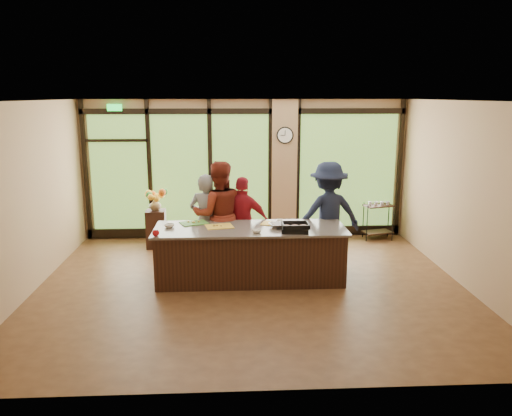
{
  "coord_description": "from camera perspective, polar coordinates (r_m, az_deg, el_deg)",
  "views": [
    {
      "loc": [
        -0.32,
        -7.75,
        3.09
      ],
      "look_at": [
        0.11,
        0.4,
        1.23
      ],
      "focal_mm": 35.0,
      "sensor_mm": 36.0,
      "label": 1
    }
  ],
  "objects": [
    {
      "name": "roasting_pan",
      "position": [
        8.1,
        4.51,
        -2.46
      ],
      "size": [
        0.47,
        0.39,
        0.08
      ],
      "primitive_type": "cube",
      "rotation": [
        0.0,
        0.0,
        -0.14
      ],
      "color": "black",
      "rests_on": "countertop"
    },
    {
      "name": "ceiling",
      "position": [
        7.76,
        -0.64,
        12.17
      ],
      "size": [
        7.0,
        7.0,
        0.0
      ],
      "primitive_type": "plane",
      "rotation": [
        3.14,
        0.0,
        0.0
      ],
      "color": "silver",
      "rests_on": "back_wall"
    },
    {
      "name": "red_ramekin",
      "position": [
        7.99,
        -11.39,
        -2.86
      ],
      "size": [
        0.15,
        0.15,
        0.09
      ],
      "primitive_type": "imported",
      "rotation": [
        0.0,
        0.0,
        0.41
      ],
      "color": "red",
      "rests_on": "countertop"
    },
    {
      "name": "prep_bowl_far",
      "position": [
        8.77,
        2.7,
        -1.41
      ],
      "size": [
        0.14,
        0.14,
        0.03
      ],
      "primitive_type": "imported",
      "rotation": [
        0.0,
        0.0,
        -0.24
      ],
      "color": "white",
      "rests_on": "countertop"
    },
    {
      "name": "window_wall",
      "position": [
        10.85,
        -0.39,
        3.83
      ],
      "size": [
        6.9,
        0.12,
        3.0
      ],
      "color": "tan",
      "rests_on": "floor"
    },
    {
      "name": "bar_cart",
      "position": [
        11.15,
        13.79,
        -0.95
      ],
      "size": [
        0.69,
        0.5,
        0.84
      ],
      "rotation": [
        0.0,
        0.0,
        0.26
      ],
      "color": "black",
      "rests_on": "floor"
    },
    {
      "name": "prep_bowl_mid",
      "position": [
        8.04,
        0.08,
        -2.66
      ],
      "size": [
        0.19,
        0.19,
        0.05
      ],
      "primitive_type": "imported",
      "rotation": [
        0.0,
        0.0,
        -0.37
      ],
      "color": "white",
      "rests_on": "countertop"
    },
    {
      "name": "cutting_board_center",
      "position": [
        8.41,
        -4.21,
        -2.11
      ],
      "size": [
        0.51,
        0.43,
        0.01
      ],
      "primitive_type": "cube",
      "rotation": [
        0.0,
        0.0,
        0.22
      ],
      "color": "yellow",
      "rests_on": "countertop"
    },
    {
      "name": "cook_midleft",
      "position": [
        9.04,
        -4.26,
        -0.76
      ],
      "size": [
        1.01,
        0.83,
        1.95
      ],
      "primitive_type": "imported",
      "rotation": [
        0.0,
        0.0,
        3.24
      ],
      "color": "maroon",
      "rests_on": "floor"
    },
    {
      "name": "cook_left",
      "position": [
        9.04,
        -5.7,
        -1.49
      ],
      "size": [
        0.72,
        0.57,
        1.73
      ],
      "primitive_type": "imported",
      "rotation": [
        0.0,
        0.0,
        2.86
      ],
      "color": "gray",
      "rests_on": "floor"
    },
    {
      "name": "island_base",
      "position": [
        8.48,
        -0.68,
        -5.38
      ],
      "size": [
        3.1,
        1.0,
        0.88
      ],
      "primitive_type": "cube",
      "color": "black",
      "rests_on": "floor"
    },
    {
      "name": "right_wall",
      "position": [
        8.78,
        22.86,
        1.38
      ],
      "size": [
        0.0,
        6.0,
        6.0
      ],
      "primitive_type": "plane",
      "rotation": [
        1.57,
        0.0,
        -1.57
      ],
      "color": "tan",
      "rests_on": "floor"
    },
    {
      "name": "mixing_bowl",
      "position": [
        8.35,
        2.52,
        -1.99
      ],
      "size": [
        0.36,
        0.36,
        0.07
      ],
      "primitive_type": "imported",
      "rotation": [
        0.0,
        0.0,
        0.29
      ],
      "color": "silver",
      "rests_on": "countertop"
    },
    {
      "name": "prep_bowl_near",
      "position": [
        8.48,
        -9.87,
        -2.01
      ],
      "size": [
        0.19,
        0.19,
        0.05
      ],
      "primitive_type": "imported",
      "rotation": [
        0.0,
        0.0,
        0.09
      ],
      "color": "white",
      "rests_on": "countertop"
    },
    {
      "name": "flower_vase",
      "position": [
        10.37,
        -11.46,
        0.41
      ],
      "size": [
        0.27,
        0.27,
        0.25
      ],
      "primitive_type": "imported",
      "rotation": [
        0.0,
        0.0,
        -0.13
      ],
      "color": "olive",
      "rests_on": "flower_stand"
    },
    {
      "name": "cutting_board_right",
      "position": [
        8.58,
        2.03,
        -1.8
      ],
      "size": [
        0.48,
        0.42,
        0.01
      ],
      "primitive_type": "cube",
      "rotation": [
        0.0,
        0.0,
        -0.38
      ],
      "color": "yellow",
      "rests_on": "countertop"
    },
    {
      "name": "flower_stand",
      "position": [
        10.49,
        -11.33,
        -2.34
      ],
      "size": [
        0.4,
        0.4,
        0.78
      ],
      "primitive_type": "cube",
      "rotation": [
        0.0,
        0.0,
        0.03
      ],
      "color": "black",
      "rests_on": "floor"
    },
    {
      "name": "floor",
      "position": [
        8.35,
        -0.59,
        -8.89
      ],
      "size": [
        7.0,
        7.0,
        0.0
      ],
      "primitive_type": "plane",
      "color": "#4F301C",
      "rests_on": "ground"
    },
    {
      "name": "cutting_board_left",
      "position": [
        8.68,
        -7.1,
        -1.71
      ],
      "size": [
        0.54,
        0.48,
        0.01
      ],
      "primitive_type": "cube",
      "rotation": [
        0.0,
        0.0,
        0.39
      ],
      "color": "#4C9134",
      "rests_on": "countertop"
    },
    {
      "name": "left_wall",
      "position": [
        8.53,
        -24.82,
        0.89
      ],
      "size": [
        0.0,
        6.0,
        6.0
      ],
      "primitive_type": "plane",
      "rotation": [
        1.57,
        0.0,
        1.57
      ],
      "color": "tan",
      "rests_on": "floor"
    },
    {
      "name": "countertop",
      "position": [
        8.35,
        -0.69,
        -2.38
      ],
      "size": [
        3.2,
        1.1,
        0.04
      ],
      "primitive_type": "cube",
      "color": "#6D625A",
      "rests_on": "island_base"
    },
    {
      "name": "cook_midright",
      "position": [
        9.08,
        -1.49,
        -1.59
      ],
      "size": [
        1.04,
        0.64,
        1.66
      ],
      "primitive_type": "imported",
      "rotation": [
        0.0,
        0.0,
        2.88
      ],
      "color": "maroon",
      "rests_on": "floor"
    },
    {
      "name": "wall_clock",
      "position": [
        10.71,
        3.33,
        8.3
      ],
      "size": [
        0.36,
        0.04,
        0.36
      ],
      "color": "black",
      "rests_on": "window_wall"
    },
    {
      "name": "back_wall",
      "position": [
        10.87,
        -1.27,
        4.41
      ],
      "size": [
        7.0,
        0.0,
        7.0
      ],
      "primitive_type": "plane",
      "rotation": [
        1.57,
        0.0,
        0.0
      ],
      "color": "tan",
      "rests_on": "floor"
    },
    {
      "name": "cook_right",
      "position": [
        9.17,
        8.22,
        -0.72
      ],
      "size": [
        1.34,
        0.9,
        1.92
      ],
      "primitive_type": "imported",
      "rotation": [
        0.0,
        0.0,
        3.3
      ],
      "color": "#171E34",
      "rests_on": "floor"
    }
  ]
}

